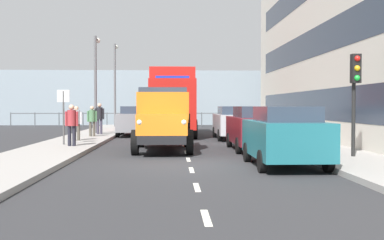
% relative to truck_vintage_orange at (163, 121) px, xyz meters
% --- Properties ---
extents(ground_plane, '(80.00, 80.00, 0.00)m').
position_rel_truck_vintage_orange_xyz_m(ground_plane, '(-0.87, -3.69, -1.18)').
color(ground_plane, '#2D2D30').
extents(sidewalk_left, '(2.69, 37.93, 0.15)m').
position_rel_truck_vintage_orange_xyz_m(sidewalk_left, '(-5.84, -3.69, -1.10)').
color(sidewalk_left, '#9E9993').
rests_on(sidewalk_left, ground_plane).
extents(sidewalk_right, '(2.69, 37.93, 0.15)m').
position_rel_truck_vintage_orange_xyz_m(sidewalk_right, '(4.11, -3.69, -1.10)').
color(sidewalk_right, '#9E9993').
rests_on(sidewalk_right, ground_plane).
extents(road_centreline_markings, '(0.12, 34.56, 0.01)m').
position_rel_truck_vintage_orange_xyz_m(road_centreline_markings, '(-0.87, -3.43, -1.17)').
color(road_centreline_markings, silver).
rests_on(road_centreline_markings, ground_plane).
extents(sea_horizon, '(80.00, 0.80, 5.00)m').
position_rel_truck_vintage_orange_xyz_m(sea_horizon, '(-0.87, -25.65, 1.32)').
color(sea_horizon, '#84939E').
rests_on(sea_horizon, ground_plane).
extents(seawall_railing, '(28.08, 0.08, 1.20)m').
position_rel_truck_vintage_orange_xyz_m(seawall_railing, '(-0.87, -22.05, -0.26)').
color(seawall_railing, '#4C5156').
rests_on(seawall_railing, ground_plane).
extents(truck_vintage_orange, '(2.17, 5.64, 2.43)m').
position_rel_truck_vintage_orange_xyz_m(truck_vintage_orange, '(0.00, 0.00, 0.00)').
color(truck_vintage_orange, black).
rests_on(truck_vintage_orange, ground_plane).
extents(lorry_cargo_red, '(2.58, 8.20, 3.87)m').
position_rel_truck_vintage_orange_xyz_m(lorry_cargo_red, '(-0.37, -9.43, 0.90)').
color(lorry_cargo_red, red).
rests_on(lorry_cargo_red, ground_plane).
extents(car_teal_kerbside_near, '(1.92, 3.92, 1.72)m').
position_rel_truck_vintage_orange_xyz_m(car_teal_kerbside_near, '(-3.55, 4.70, -0.28)').
color(car_teal_kerbside_near, '#1E6670').
rests_on(car_teal_kerbside_near, ground_plane).
extents(car_maroon_kerbside_1, '(1.78, 4.46, 1.72)m').
position_rel_truck_vintage_orange_xyz_m(car_maroon_kerbside_1, '(-3.55, -0.31, -0.28)').
color(car_maroon_kerbside_1, maroon).
rests_on(car_maroon_kerbside_1, ground_plane).
extents(car_silver_kerbside_2, '(1.90, 4.38, 1.72)m').
position_rel_truck_vintage_orange_xyz_m(car_silver_kerbside_2, '(-3.55, -6.42, -0.28)').
color(car_silver_kerbside_2, '#B7BABF').
rests_on(car_silver_kerbside_2, ground_plane).
extents(car_grey_oppositeside_0, '(1.90, 4.31, 1.72)m').
position_rel_truck_vintage_orange_xyz_m(car_grey_oppositeside_0, '(1.81, -9.62, -0.28)').
color(car_grey_oppositeside_0, slate).
rests_on(car_grey_oppositeside_0, ground_plane).
extents(car_red_oppositeside_1, '(1.87, 4.39, 1.72)m').
position_rel_truck_vintage_orange_xyz_m(car_red_oppositeside_1, '(1.81, -15.04, -0.28)').
color(car_red_oppositeside_1, '#B21E1E').
rests_on(car_red_oppositeside_1, ground_plane).
extents(car_black_oppositeside_2, '(1.94, 4.42, 1.72)m').
position_rel_truck_vintage_orange_xyz_m(car_black_oppositeside_2, '(1.81, -20.81, -0.28)').
color(car_black_oppositeside_2, black).
rests_on(car_black_oppositeside_2, ground_plane).
extents(pedestrian_strolling, '(0.53, 0.34, 1.64)m').
position_rel_truck_vintage_orange_xyz_m(pedestrian_strolling, '(3.63, -0.88, -0.06)').
color(pedestrian_strolling, black).
rests_on(pedestrian_strolling, sidewalk_right).
extents(pedestrian_couple_b, '(0.53, 0.34, 1.58)m').
position_rel_truck_vintage_orange_xyz_m(pedestrian_couple_b, '(4.05, -3.87, -0.10)').
color(pedestrian_couple_b, '#4C473D').
rests_on(pedestrian_couple_b, sidewalk_right).
extents(pedestrian_with_bag, '(0.53, 0.34, 1.59)m').
position_rel_truck_vintage_orange_xyz_m(pedestrian_with_bag, '(3.83, -6.86, -0.10)').
color(pedestrian_with_bag, '#4C473D').
rests_on(pedestrian_with_bag, sidewalk_right).
extents(pedestrian_in_dark_coat, '(0.53, 0.34, 1.74)m').
position_rel_truck_vintage_orange_xyz_m(pedestrian_in_dark_coat, '(3.74, -8.80, -0.00)').
color(pedestrian_in_dark_coat, '#383342').
rests_on(pedestrian_in_dark_coat, sidewalk_right).
extents(traffic_light_near, '(0.28, 0.41, 3.20)m').
position_rel_truck_vintage_orange_xyz_m(traffic_light_near, '(-6.05, 3.48, 1.29)').
color(traffic_light_near, black).
rests_on(traffic_light_near, sidewalk_left).
extents(lamp_post_promenade, '(0.32, 1.14, 5.68)m').
position_rel_truck_vintage_orange_xyz_m(lamp_post_promenade, '(4.12, -10.00, 2.41)').
color(lamp_post_promenade, '#59595B').
rests_on(lamp_post_promenade, sidewalk_right).
extents(lamp_post_far, '(0.32, 1.14, 6.42)m').
position_rel_truck_vintage_orange_xyz_m(lamp_post_far, '(4.08, -19.09, 2.80)').
color(lamp_post_far, '#59595B').
rests_on(lamp_post_far, sidewalk_right).
extents(street_sign, '(0.50, 0.07, 2.25)m').
position_rel_truck_vintage_orange_xyz_m(street_sign, '(4.12, -1.63, 0.50)').
color(street_sign, '#4C4C4C').
rests_on(street_sign, sidewalk_right).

